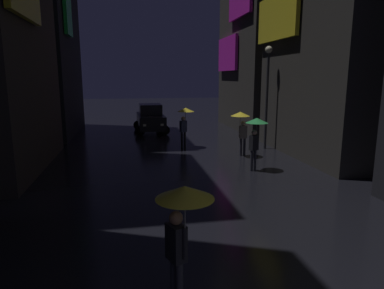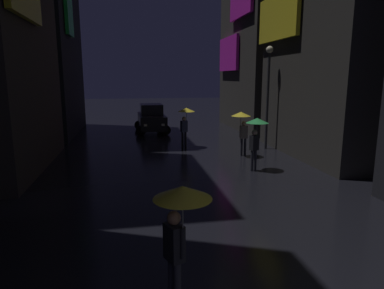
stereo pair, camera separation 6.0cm
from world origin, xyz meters
TOP-DOWN VIEW (x-y plane):
  - pedestrian_foreground_right_green at (2.93, 10.87)m, footprint 0.90×0.90m
  - pedestrian_midstreet_left_yellow at (3.17, 13.40)m, footprint 0.90×0.90m
  - pedestrian_near_crossing_yellow at (0.90, 15.92)m, footprint 0.90×0.90m
  - pedestrian_midstreet_centre_yellow at (-1.30, 2.95)m, footprint 0.90×0.90m
  - car_distant at (-0.56, 21.46)m, footprint 2.30×4.18m
  - streetlamp_right_far at (5.00, 14.81)m, footprint 0.36×0.36m

SIDE VIEW (x-z plane):
  - car_distant at x=-0.56m, z-range -0.03..1.89m
  - pedestrian_foreground_right_green at x=2.93m, z-range 0.61..2.73m
  - pedestrian_midstreet_left_yellow at x=3.17m, z-range 0.61..2.73m
  - pedestrian_near_crossing_yellow at x=0.90m, z-range 0.61..2.73m
  - pedestrian_midstreet_centre_yellow at x=-1.30m, z-range 0.61..2.73m
  - streetlamp_right_far at x=5.00m, z-range 0.68..5.93m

